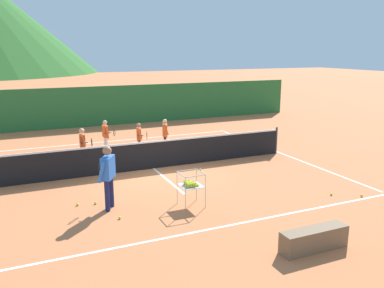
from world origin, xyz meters
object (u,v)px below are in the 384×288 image
at_px(tennis_ball_5, 78,204).
at_px(student_2, 139,136).
at_px(tennis_net, 153,154).
at_px(tennis_ball_0, 362,196).
at_px(ball_cart, 191,184).
at_px(tennis_ball_2, 120,218).
at_px(instructor, 108,172).
at_px(tennis_ball_3, 200,170).
at_px(student_1, 106,133).
at_px(tennis_ball_4, 331,194).
at_px(student_3, 165,132).
at_px(student_0, 83,143).
at_px(tennis_ball_1, 95,203).
at_px(courtside_bench, 314,239).

bearing_deg(tennis_ball_5, student_2, 55.25).
relative_size(tennis_net, tennis_ball_0, 150.19).
bearing_deg(ball_cart, tennis_ball_2, -177.38).
bearing_deg(instructor, tennis_net, 53.58).
relative_size(tennis_net, ball_cart, 11.36).
relative_size(tennis_ball_0, tennis_ball_3, 1.00).
xyz_separation_m(student_1, tennis_ball_2, (-1.09, -6.48, -0.75)).
xyz_separation_m(instructor, tennis_ball_4, (5.92, -1.57, -0.96)).
distance_m(tennis_ball_0, tennis_ball_3, 5.09).
distance_m(student_1, student_3, 2.32).
bearing_deg(tennis_net, student_0, 146.78).
bearing_deg(tennis_ball_3, tennis_ball_4, -56.96).
distance_m(tennis_ball_1, tennis_ball_5, 0.46).
distance_m(instructor, courtside_bench, 5.15).
height_order(instructor, tennis_ball_2, instructor).
bearing_deg(ball_cart, courtside_bench, -67.18).
relative_size(student_0, tennis_ball_0, 19.58).
relative_size(tennis_ball_3, tennis_ball_4, 1.00).
relative_size(tennis_net, student_0, 7.67).
distance_m(tennis_net, student_2, 1.92).
distance_m(student_3, courtside_bench, 8.83).
height_order(tennis_ball_0, courtside_bench, courtside_bench).
height_order(tennis_ball_1, tennis_ball_3, same).
distance_m(tennis_ball_2, courtside_bench, 4.50).
relative_size(student_0, courtside_bench, 0.89).
height_order(student_0, tennis_ball_5, student_0).
height_order(student_1, tennis_ball_1, student_1).
relative_size(student_1, tennis_ball_3, 19.25).
height_order(student_0, tennis_ball_4, student_0).
bearing_deg(tennis_ball_3, student_3, 93.83).
bearing_deg(student_1, tennis_ball_5, -110.01).
distance_m(student_2, tennis_ball_3, 3.14).
height_order(instructor, student_1, instructor).
bearing_deg(tennis_ball_3, instructor, -149.69).
relative_size(ball_cart, tennis_ball_1, 13.22).
xyz_separation_m(tennis_ball_4, courtside_bench, (-2.58, -2.28, 0.20)).
height_order(student_2, courtside_bench, student_2).
bearing_deg(courtside_bench, tennis_net, 99.65).
height_order(tennis_net, tennis_ball_3, tennis_net).
distance_m(student_3, tennis_ball_5, 6.06).
bearing_deg(tennis_net, tennis_ball_2, -119.59).
xyz_separation_m(student_0, tennis_ball_3, (3.48, -2.26, -0.77)).
distance_m(instructor, tennis_ball_0, 6.97).
height_order(student_2, ball_cart, student_2).
bearing_deg(tennis_ball_4, student_0, 134.77).
bearing_deg(ball_cart, student_0, 111.09).
bearing_deg(student_0, tennis_ball_0, -44.04).
xyz_separation_m(instructor, student_0, (0.06, 4.33, -0.19)).
xyz_separation_m(ball_cart, courtside_bench, (1.34, -3.19, -0.36)).
height_order(ball_cart, tennis_ball_0, ball_cart).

